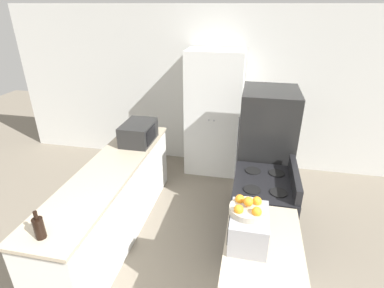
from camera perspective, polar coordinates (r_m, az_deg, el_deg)
name	(u,v)px	position (r m, az deg, el deg)	size (l,w,h in m)	color
wall_back	(212,90)	(5.05, 3.81, 10.27)	(7.00, 0.06, 2.60)	silver
counter_left	(113,202)	(3.77, -14.78, -10.68)	(0.60, 2.61, 0.91)	silver
counter_right	(258,284)	(2.86, 12.46, -24.63)	(0.60, 0.97, 0.91)	silver
pantry_cabinet	(214,114)	(4.81, 4.20, 5.71)	(0.87, 0.58, 1.99)	silver
stove	(261,216)	(3.50, 12.97, -13.15)	(0.66, 0.79, 1.07)	black
refrigerator	(264,153)	(3.99, 13.64, -1.71)	(0.69, 0.75, 1.68)	black
microwave	(139,133)	(4.04, -10.14, 2.16)	(0.38, 0.54, 0.27)	black
wine_bottle	(39,228)	(2.71, -27.13, -13.99)	(0.08, 0.08, 0.25)	black
toaster_oven	(248,228)	(2.42, 10.66, -15.39)	(0.29, 0.40, 0.26)	#939399
fruit_bowl	(248,208)	(2.33, 10.56, -11.89)	(0.28, 0.28, 0.14)	#B2A893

